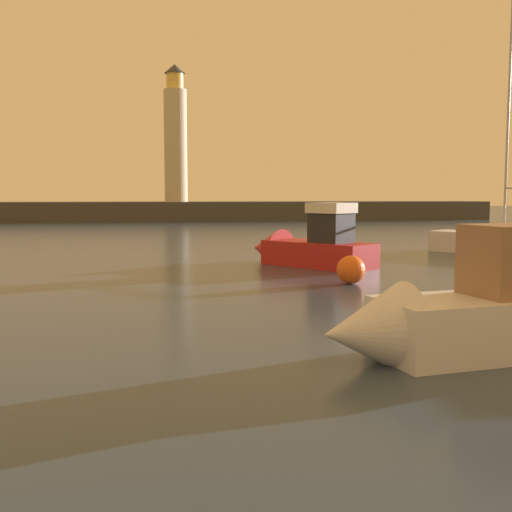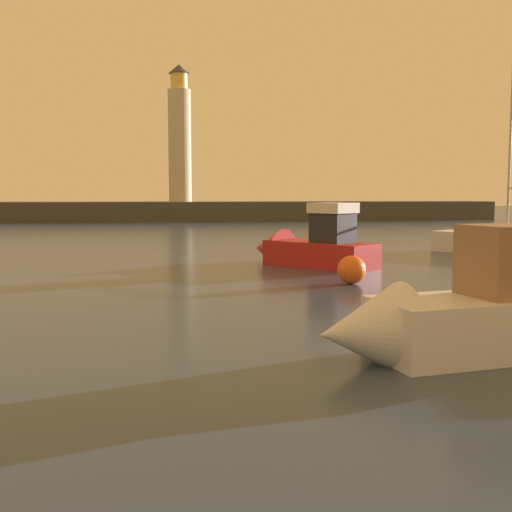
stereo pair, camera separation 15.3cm
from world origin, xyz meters
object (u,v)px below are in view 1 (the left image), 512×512
(lighthouse, at_px, (176,137))
(motorboat_1, at_px, (304,247))
(motorboat_3, at_px, (475,313))
(mooring_buoy, at_px, (351,270))

(lighthouse, distance_m, motorboat_1, 45.97)
(motorboat_1, relative_size, motorboat_3, 0.91)
(motorboat_3, bearing_deg, motorboat_1, 88.79)
(lighthouse, relative_size, motorboat_1, 2.57)
(lighthouse, bearing_deg, motorboat_1, -85.21)
(lighthouse, bearing_deg, motorboat_3, -86.66)
(motorboat_1, relative_size, mooring_buoy, 6.26)
(motorboat_3, xyz_separation_m, mooring_buoy, (0.54, 9.00, -0.30))
(lighthouse, height_order, mooring_buoy, lighthouse)
(motorboat_1, distance_m, motorboat_3, 14.50)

